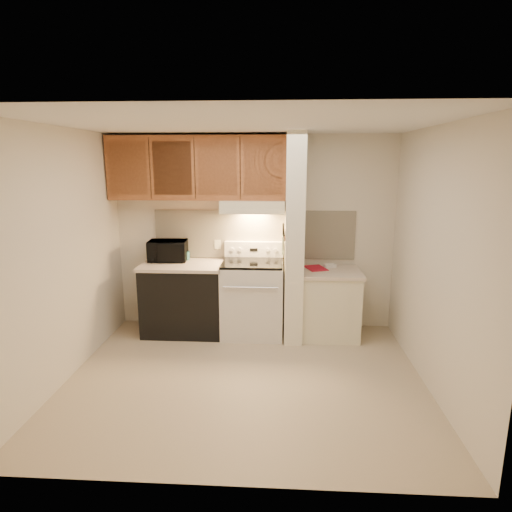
{
  "coord_description": "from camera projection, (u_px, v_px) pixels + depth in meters",
  "views": [
    {
      "loc": [
        0.35,
        -3.99,
        2.17
      ],
      "look_at": [
        0.07,
        0.75,
        1.11
      ],
      "focal_mm": 30.0,
      "sensor_mm": 36.0,
      "label": 1
    }
  ],
  "objects": [
    {
      "name": "wall_back",
      "position": [
        254.0,
        233.0,
        5.57
      ],
      "size": [
        3.6,
        2.5,
        0.02
      ],
      "primitive_type": "cube",
      "rotation": [
        1.57,
        0.0,
        0.0
      ],
      "color": "beige",
      "rests_on": "floor"
    },
    {
      "name": "knife_blade_c",
      "position": [
        283.0,
        243.0,
        5.16
      ],
      "size": [
        0.01,
        0.04,
        0.2
      ],
      "primitive_type": "cube",
      "color": "silver",
      "rests_on": "knife_strip"
    },
    {
      "name": "cab_gap_c",
      "position": [
        240.0,
        168.0,
        5.07
      ],
      "size": [
        0.01,
        0.01,
        0.73
      ],
      "primitive_type": "cube",
      "color": "black",
      "rests_on": "upper_cabinets"
    },
    {
      "name": "cooktop",
      "position": [
        252.0,
        263.0,
        5.3
      ],
      "size": [
        0.74,
        0.64,
        0.03
      ],
      "primitive_type": "cube",
      "color": "black",
      "rests_on": "range_body"
    },
    {
      "name": "ceiling",
      "position": [
        244.0,
        123.0,
        3.84
      ],
      "size": [
        3.6,
        3.6,
        0.0
      ],
      "primitive_type": "plane",
      "rotation": [
        3.14,
        0.0,
        0.0
      ],
      "color": "white",
      "rests_on": "wall_back"
    },
    {
      "name": "range_knob_right_inner",
      "position": [
        268.0,
        250.0,
        5.5
      ],
      "size": [
        0.05,
        0.02,
        0.05
      ],
      "primitive_type": "cylinder",
      "rotation": [
        1.57,
        0.0,
        0.0
      ],
      "color": "silver",
      "rests_on": "range_backguard"
    },
    {
      "name": "cab_door_c",
      "position": [
        217.0,
        168.0,
        5.09
      ],
      "size": [
        0.46,
        0.01,
        0.63
      ],
      "primitive_type": "cube",
      "color": "#9B572F",
      "rests_on": "upper_cabinets"
    },
    {
      "name": "knife_handle_c",
      "position": [
        283.0,
        229.0,
        5.15
      ],
      "size": [
        0.02,
        0.02,
        0.1
      ],
      "primitive_type": "cylinder",
      "color": "black",
      "rests_on": "knife_strip"
    },
    {
      "name": "knife_handle_e",
      "position": [
        283.0,
        227.0,
        5.28
      ],
      "size": [
        0.02,
        0.02,
        0.1
      ],
      "primitive_type": "cylinder",
      "color": "black",
      "rests_on": "knife_strip"
    },
    {
      "name": "oven_window",
      "position": [
        251.0,
        304.0,
        5.09
      ],
      "size": [
        0.5,
        0.01,
        0.3
      ],
      "primitive_type": "cube",
      "color": "black",
      "rests_on": "range_body"
    },
    {
      "name": "range_body",
      "position": [
        253.0,
        299.0,
        5.41
      ],
      "size": [
        0.76,
        0.65,
        0.92
      ],
      "primitive_type": "cube",
      "color": "silver",
      "rests_on": "floor"
    },
    {
      "name": "teal_jar",
      "position": [
        186.0,
        256.0,
        5.57
      ],
      "size": [
        0.11,
        0.11,
        0.11
      ],
      "primitive_type": "cylinder",
      "rotation": [
        0.0,
        0.0,
        -0.08
      ],
      "color": "#2B6B6D",
      "rests_on": "left_countertop"
    },
    {
      "name": "left_countertop",
      "position": [
        183.0,
        265.0,
        5.37
      ],
      "size": [
        1.04,
        0.67,
        0.04
      ],
      "primitive_type": "cube",
      "color": "beige",
      "rests_on": "dishwasher_front"
    },
    {
      "name": "range_knob_right_outer",
      "position": [
        275.0,
        250.0,
        5.5
      ],
      "size": [
        0.05,
        0.02,
        0.05
      ],
      "primitive_type": "cylinder",
      "rotation": [
        1.57,
        0.0,
        0.0
      ],
      "color": "silver",
      "rests_on": "range_backguard"
    },
    {
      "name": "right_cab_base",
      "position": [
        330.0,
        305.0,
        5.36
      ],
      "size": [
        0.7,
        0.6,
        0.81
      ],
      "primitive_type": "cube",
      "color": "beige",
      "rests_on": "floor"
    },
    {
      "name": "partition_pillar",
      "position": [
        294.0,
        238.0,
        5.2
      ],
      "size": [
        0.22,
        0.7,
        2.5
      ],
      "primitive_type": "cube",
      "color": "white",
      "rests_on": "floor"
    },
    {
      "name": "oven_handle",
      "position": [
        251.0,
        288.0,
        5.0
      ],
      "size": [
        0.65,
        0.02,
        0.02
      ],
      "primitive_type": "cylinder",
      "rotation": [
        0.0,
        1.57,
        0.0
      ],
      "color": "silver",
      "rests_on": "range_body"
    },
    {
      "name": "dishwasher_front",
      "position": [
        184.0,
        300.0,
        5.47
      ],
      "size": [
        1.0,
        0.63,
        0.87
      ],
      "primitive_type": "cube",
      "color": "black",
      "rests_on": "floor"
    },
    {
      "name": "right_countertop",
      "position": [
        331.0,
        272.0,
        5.26
      ],
      "size": [
        0.74,
        0.64,
        0.04
      ],
      "primitive_type": "cube",
      "color": "beige",
      "rests_on": "right_cab_base"
    },
    {
      "name": "cab_door_d",
      "position": [
        263.0,
        168.0,
        5.05
      ],
      "size": [
        0.46,
        0.01,
        0.63
      ],
      "primitive_type": "cube",
      "color": "#9B572F",
      "rests_on": "upper_cabinets"
    },
    {
      "name": "microwave",
      "position": [
        168.0,
        251.0,
        5.49
      ],
      "size": [
        0.5,
        0.36,
        0.27
      ],
      "primitive_type": "imported",
      "rotation": [
        0.0,
        0.0,
        0.07
      ],
      "color": "black",
      "rests_on": "left_countertop"
    },
    {
      "name": "cab_gap_b",
      "position": [
        195.0,
        168.0,
        5.1
      ],
      "size": [
        0.01,
        0.01,
        0.73
      ],
      "primitive_type": "cube",
      "color": "black",
      "rests_on": "upper_cabinets"
    },
    {
      "name": "range_hood",
      "position": [
        253.0,
        206.0,
        5.27
      ],
      "size": [
        0.78,
        0.44,
        0.15
      ],
      "primitive_type": "cube",
      "color": "beige",
      "rests_on": "upper_cabinets"
    },
    {
      "name": "backsplash",
      "position": [
        254.0,
        234.0,
        5.56
      ],
      "size": [
        2.6,
        0.02,
        0.63
      ],
      "primitive_type": "cube",
      "color": "white",
      "rests_on": "wall_back"
    },
    {
      "name": "knife_handle_a",
      "position": [
        283.0,
        231.0,
        4.97
      ],
      "size": [
        0.02,
        0.02,
        0.1
      ],
      "primitive_type": "cylinder",
      "color": "black",
      "rests_on": "knife_strip"
    },
    {
      "name": "oven_mitt",
      "position": [
        283.0,
        245.0,
        5.4
      ],
      "size": [
        0.03,
        0.09,
        0.23
      ],
      "primitive_type": "cube",
      "color": "slate",
      "rests_on": "partition_pillar"
    },
    {
      "name": "range_knob_left_outer",
      "position": [
        232.0,
        250.0,
        5.53
      ],
      "size": [
        0.05,
        0.02,
        0.05
      ],
      "primitive_type": "cylinder",
      "rotation": [
        1.57,
        0.0,
        0.0
      ],
      "color": "silver",
      "rests_on": "range_backguard"
    },
    {
      "name": "pillar_trim",
      "position": [
        285.0,
        234.0,
        5.2
      ],
      "size": [
        0.01,
        0.7,
        0.04
      ],
      "primitive_type": "cube",
      "color": "#9B572F",
      "rests_on": "partition_pillar"
    },
    {
      "name": "spoon_rest",
      "position": [
        170.0,
        259.0,
        5.57
      ],
      "size": [
        0.24,
        0.13,
        0.02
      ],
      "primitive_type": "cube",
      "rotation": [
        0.0,
        0.0,
        -0.27
      ],
      "color": "black",
      "rests_on": "left_countertop"
    },
    {
      "name": "wall_right",
      "position": [
        436.0,
        261.0,
        4.01
      ],
      "size": [
        0.02,
        3.0,
        2.5
      ],
      "primitive_type": "cube",
      "color": "beige",
      "rests_on": "floor"
    },
    {
      "name": "knife_handle_b",
      "position": [
        283.0,
        230.0,
        5.05
      ],
      "size": [
        0.02,
        0.02,
        0.1
      ],
      "primitive_type": "cylinder",
      "color": "black",
      "rests_on": "knife_strip"
    },
    {
      "name": "range_knob_left_inner",
      "position": [
        240.0,
        250.0,
        5.52
      ],
      "size": [
        0.05,
        0.02,
        0.05
      ],
      "primitive_type": "cylinder",
      "rotation": [
        1.57,
        0.0,
        0.0
      ],
      "color": "silver",
      "rests_on": "range_backguard"
    },
    {
      "name": "cab_gap_a",
      "position": [
        150.0,
        168.0,
        5.13
      ],
      "size": [
        0.01,
        0.01,
        0.73
      ],
      "primitive_type": "cube",
      "color": "black",
      "rests_on": "upper_cabinets"
    },
    {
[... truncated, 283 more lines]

